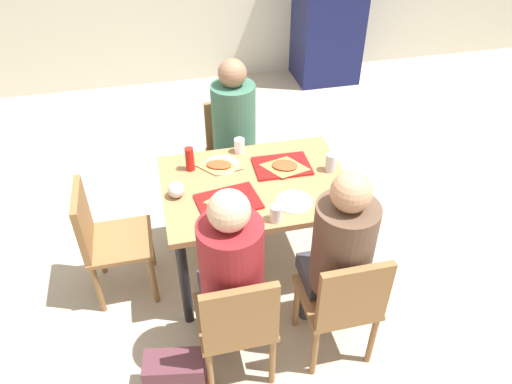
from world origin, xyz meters
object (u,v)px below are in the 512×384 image
Objects in this scene: person_in_brown_jacket at (339,250)px; tray_red_near at (228,201)px; tray_red_far at (282,166)px; chair_near_right at (344,301)px; paper_plate_near_edge at (294,202)px; person_far_side at (235,128)px; pizza_slice_a at (225,200)px; plastic_cup_b at (276,213)px; main_table at (256,194)px; handbag at (176,375)px; pizza_slice_b at (285,166)px; person_in_red at (230,269)px; plastic_cup_a at (239,146)px; foil_bundle at (176,190)px; soda_can at (331,163)px; chair_near_left at (237,321)px; pizza_slice_c at (219,165)px; chair_left_end at (104,236)px; paper_plate_center at (222,165)px; condiment_bottle at (190,159)px; chair_far_side at (232,147)px.

person_in_brown_jacket reaches higher than tray_red_near.
tray_red_far is at bearing 34.54° from tray_red_near.
person_in_brown_jacket is (0.00, 0.14, 0.25)m from chair_near_right.
person_far_side is at bearing 100.82° from paper_plate_near_edge.
pizza_slice_a is at bearing 134.65° from person_in_brown_jacket.
person_far_side is 1.04m from plastic_cup_b.
main_table reaches higher than handbag.
person_in_red is at bearing -123.00° from pizza_slice_b.
tray_red_far is 0.33m from plastic_cup_a.
pizza_slice_a is (-0.51, 0.66, 0.27)m from chair_near_right.
foil_bundle reaches higher than tray_red_near.
tray_red_far is 3.60× the size of foil_bundle.
foil_bundle is (-0.78, 0.65, 0.05)m from person_in_brown_jacket.
tray_red_far is 0.51m from pizza_slice_a.
chair_near_left is at bearing -133.13° from soda_can.
plastic_cup_a is (0.17, 0.15, 0.03)m from pizza_slice_c.
paper_plate_near_edge is at bearing -94.54° from tray_red_far.
chair_near_left is at bearing -118.82° from pizza_slice_b.
chair_near_left is at bearing -75.64° from foil_bundle.
chair_left_end is 2.60× the size of handbag.
chair_near_left is at bearing 2.54° from handbag.
plastic_cup_b and foil_bundle have the same top height.
person_far_side is 0.31m from plastic_cup_a.
person_in_red reaches higher than chair_near_right.
foil_bundle reaches higher than handbag.
pizza_slice_a is at bearing -94.47° from pizza_slice_c.
tray_red_near is at bearing -94.29° from paper_plate_center.
condiment_bottle reaches higher than pizza_slice_c.
plastic_cup_b reaches higher than pizza_slice_b.
tray_red_far is at bearing 95.27° from chair_near_right.
paper_plate_near_edge is at bearing -141.04° from soda_can.
pizza_slice_b is (0.44, 0.26, -0.00)m from pizza_slice_a.
person_in_brown_jacket is (0.58, 0.00, 0.00)m from person_in_red.
tray_red_near is 0.72m from soda_can.
handbag is at bearing -121.60° from pizza_slice_a.
paper_plate_near_edge is (0.35, -0.47, 0.00)m from paper_plate_center.
pizza_slice_a is 1.64× the size of soda_can.
person_far_side is at bearing 49.28° from condiment_bottle.
chair_left_end reaches higher than handbag.
tray_red_far is at bearing 96.18° from person_in_brown_jacket.
person_in_red is at bearing -101.02° from chair_far_side.
plastic_cup_b is at bearing -85.46° from main_table.
chair_near_right is at bearing -84.73° from tray_red_far.
person_far_side is at bearing 78.98° from chair_near_left.
chair_near_right is 2.31× the size of tray_red_near.
paper_plate_near_edge is at bearing -53.65° from paper_plate_center.
paper_plate_near_edge is (-0.12, 0.44, 0.00)m from person_in_brown_jacket.
chair_near_right is (0.58, 0.00, 0.00)m from chair_near_left.
paper_plate_near_edge is at bearing -80.60° from chair_far_side.
pizza_slice_c is at bearing 38.72° from foil_bundle.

